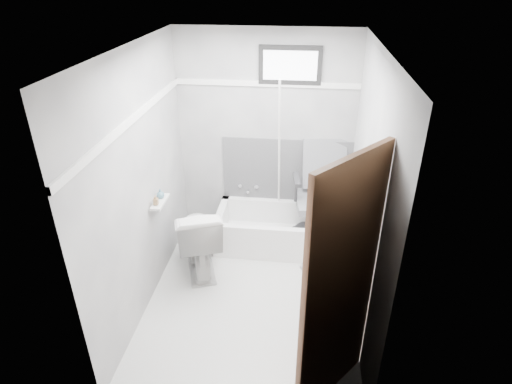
# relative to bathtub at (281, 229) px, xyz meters

# --- Properties ---
(floor) EXTENTS (2.60, 2.60, 0.00)m
(floor) POSITION_rel_bathtub_xyz_m (-0.23, -0.93, -0.21)
(floor) COLOR white
(floor) RESTS_ON ground
(ceiling) EXTENTS (2.60, 2.60, 0.00)m
(ceiling) POSITION_rel_bathtub_xyz_m (-0.23, -0.93, 2.19)
(ceiling) COLOR silver
(ceiling) RESTS_ON floor
(wall_back) EXTENTS (2.00, 0.02, 2.40)m
(wall_back) POSITION_rel_bathtub_xyz_m (-0.23, 0.37, 0.99)
(wall_back) COLOR slate
(wall_back) RESTS_ON floor
(wall_front) EXTENTS (2.00, 0.02, 2.40)m
(wall_front) POSITION_rel_bathtub_xyz_m (-0.23, -2.23, 0.99)
(wall_front) COLOR slate
(wall_front) RESTS_ON floor
(wall_left) EXTENTS (0.02, 2.60, 2.40)m
(wall_left) POSITION_rel_bathtub_xyz_m (-1.23, -0.93, 0.99)
(wall_left) COLOR slate
(wall_left) RESTS_ON floor
(wall_right) EXTENTS (0.02, 2.60, 2.40)m
(wall_right) POSITION_rel_bathtub_xyz_m (0.77, -0.93, 0.99)
(wall_right) COLOR slate
(wall_right) RESTS_ON floor
(bathtub) EXTENTS (1.50, 0.70, 0.42)m
(bathtub) POSITION_rel_bathtub_xyz_m (0.00, 0.00, 0.00)
(bathtub) COLOR white
(bathtub) RESTS_ON floor
(office_chair) EXTENTS (0.72, 0.72, 1.11)m
(office_chair) POSITION_rel_bathtub_xyz_m (0.43, 0.03, 0.47)
(office_chair) COLOR slate
(office_chair) RESTS_ON bathtub
(toilet) EXTENTS (0.70, 0.92, 0.80)m
(toilet) POSITION_rel_bathtub_xyz_m (-0.85, -0.55, 0.19)
(toilet) COLOR silver
(toilet) RESTS_ON floor
(door) EXTENTS (0.78, 0.78, 2.00)m
(door) POSITION_rel_bathtub_xyz_m (0.75, -2.21, 0.79)
(door) COLOR brown
(door) RESTS_ON floor
(window) EXTENTS (0.66, 0.04, 0.40)m
(window) POSITION_rel_bathtub_xyz_m (0.02, 0.36, 1.81)
(window) COLOR black
(window) RESTS_ON wall_back
(backerboard) EXTENTS (1.50, 0.02, 0.78)m
(backerboard) POSITION_rel_bathtub_xyz_m (0.02, 0.36, 0.59)
(backerboard) COLOR #4C4C4F
(backerboard) RESTS_ON wall_back
(trim_back) EXTENTS (2.00, 0.02, 0.06)m
(trim_back) POSITION_rel_bathtub_xyz_m (-0.23, 0.36, 1.61)
(trim_back) COLOR white
(trim_back) RESTS_ON wall_back
(trim_left) EXTENTS (0.02, 2.60, 0.06)m
(trim_left) POSITION_rel_bathtub_xyz_m (-1.22, -0.93, 1.61)
(trim_left) COLOR white
(trim_left) RESTS_ON wall_left
(pole) EXTENTS (0.02, 0.56, 1.88)m
(pole) POSITION_rel_bathtub_xyz_m (-0.05, 0.13, 0.84)
(pole) COLOR white
(pole) RESTS_ON bathtub
(shelf) EXTENTS (0.10, 0.32, 0.02)m
(shelf) POSITION_rel_bathtub_xyz_m (-1.16, -0.71, 0.69)
(shelf) COLOR silver
(shelf) RESTS_ON wall_left
(soap_bottle_a) EXTENTS (0.05, 0.05, 0.10)m
(soap_bottle_a) POSITION_rel_bathtub_xyz_m (-1.17, -0.79, 0.76)
(soap_bottle_a) COLOR olive
(soap_bottle_a) RESTS_ON shelf
(soap_bottle_b) EXTENTS (0.09, 0.09, 0.10)m
(soap_bottle_b) POSITION_rel_bathtub_xyz_m (-1.17, -0.65, 0.75)
(soap_bottle_b) COLOR slate
(soap_bottle_b) RESTS_ON shelf
(faucet) EXTENTS (0.26, 0.10, 0.16)m
(faucet) POSITION_rel_bathtub_xyz_m (-0.43, 0.34, 0.34)
(faucet) COLOR silver
(faucet) RESTS_ON wall_back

